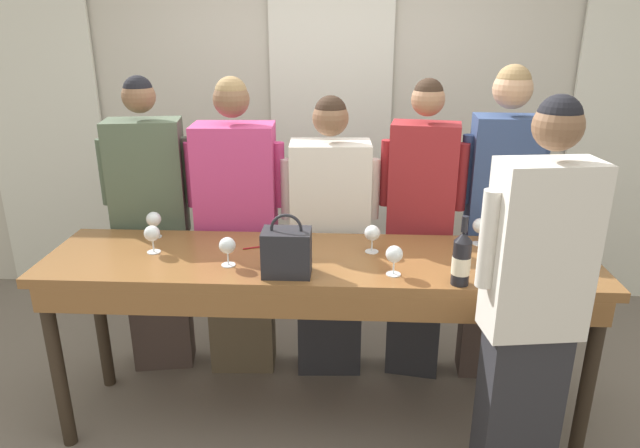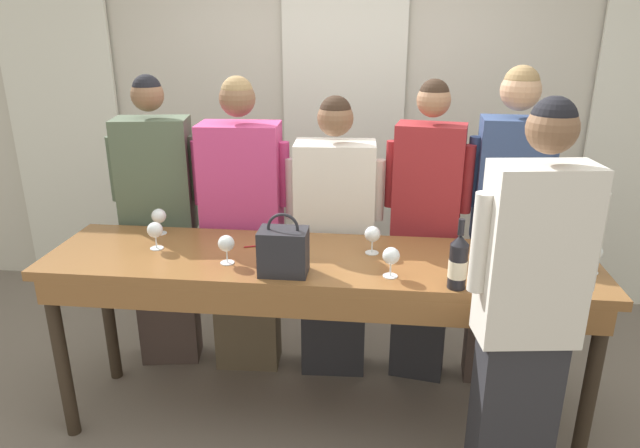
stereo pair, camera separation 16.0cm
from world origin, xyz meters
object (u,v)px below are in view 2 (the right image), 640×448
at_px(wine_glass_center_mid, 594,253).
at_px(guest_pink_top, 244,230).
at_px(wine_glass_front_left, 226,244).
at_px(wine_bottle, 458,262).
at_px(wine_glass_center_left, 372,235).
at_px(handbag, 283,251).
at_px(wine_glass_center_right, 552,257).
at_px(host_pouring, 525,324).
at_px(wine_glass_back_left, 159,217).
at_px(wine_glass_back_mid, 391,257).
at_px(guest_cream_sweater, 334,241).
at_px(guest_navy_coat, 505,228).
at_px(wine_glass_front_right, 484,230).
at_px(guest_striped_shirt, 425,234).
at_px(tasting_bar, 318,278).
at_px(wine_glass_front_mid, 155,231).
at_px(guest_olive_jacket, 161,225).

relative_size(wine_glass_center_mid, guest_pink_top, 0.08).
bearing_deg(guest_pink_top, wine_glass_center_mid, -17.34).
bearing_deg(wine_glass_front_left, wine_bottle, -7.92).
bearing_deg(wine_bottle, wine_glass_center_left, 137.13).
height_order(handbag, wine_glass_center_right, handbag).
bearing_deg(wine_glass_center_left, host_pouring, -44.44).
xyz_separation_m(wine_glass_center_right, wine_glass_back_left, (-1.99, 0.34, 0.00)).
height_order(wine_glass_back_left, wine_glass_back_mid, same).
xyz_separation_m(guest_pink_top, guest_cream_sweater, (0.54, -0.00, -0.05)).
relative_size(wine_glass_center_right, host_pouring, 0.08).
relative_size(wine_glass_back_mid, guest_navy_coat, 0.08).
bearing_deg(wine_glass_center_right, guest_cream_sweater, 149.11).
distance_m(wine_glass_front_right, guest_striped_shirt, 0.43).
height_order(tasting_bar, handbag, handbag).
relative_size(handbag, wine_glass_front_right, 2.07).
relative_size(wine_bottle, guest_pink_top, 0.18).
distance_m(handbag, wine_glass_front_mid, 0.74).
height_order(wine_glass_center_mid, guest_striped_shirt, guest_striped_shirt).
bearing_deg(wine_glass_center_right, guest_navy_coat, 97.52).
relative_size(wine_glass_front_right, wine_glass_center_left, 1.00).
xyz_separation_m(wine_glass_center_right, guest_olive_jacket, (-2.11, 0.63, -0.16)).
distance_m(wine_glass_center_mid, guest_striped_shirt, 0.93).
distance_m(wine_bottle, wine_glass_front_mid, 1.52).
bearing_deg(guest_cream_sweater, wine_glass_back_mid, -65.63).
relative_size(wine_glass_center_right, guest_navy_coat, 0.08).
distance_m(wine_glass_center_left, guest_pink_top, 0.90).
distance_m(wine_glass_front_left, guest_cream_sweater, 0.82).
bearing_deg(guest_olive_jacket, wine_glass_back_left, -67.83).
relative_size(wine_glass_front_mid, wine_glass_back_mid, 1.00).
height_order(wine_glass_center_mid, guest_pink_top, guest_pink_top).
height_order(wine_glass_center_left, wine_glass_center_mid, same).
bearing_deg(wine_glass_center_left, wine_glass_back_mid, -71.26).
height_order(handbag, host_pouring, host_pouring).
relative_size(wine_glass_center_right, guest_pink_top, 0.08).
bearing_deg(wine_glass_center_right, host_pouring, -115.03).
height_order(wine_bottle, guest_olive_jacket, guest_olive_jacket).
xyz_separation_m(wine_glass_center_left, wine_glass_back_left, (-1.17, 0.15, 0.00)).
xyz_separation_m(wine_glass_center_left, guest_olive_jacket, (-1.29, 0.44, -0.16)).
xyz_separation_m(wine_glass_front_right, wine_glass_back_mid, (-0.48, -0.40, -0.00)).
xyz_separation_m(wine_bottle, wine_glass_center_left, (-0.38, 0.35, -0.02)).
xyz_separation_m(wine_glass_front_left, wine_glass_back_left, (-0.47, 0.35, 0.00)).
distance_m(wine_glass_front_mid, guest_pink_top, 0.62).
xyz_separation_m(tasting_bar, wine_glass_front_right, (0.83, 0.24, 0.21)).
height_order(handbag, wine_glass_front_right, handbag).
relative_size(tasting_bar, wine_bottle, 8.54).
bearing_deg(guest_pink_top, guest_olive_jacket, -180.00).
bearing_deg(tasting_bar, guest_cream_sweater, 86.34).
relative_size(wine_glass_front_right, guest_olive_jacket, 0.08).
bearing_deg(tasting_bar, guest_navy_coat, 28.40).
xyz_separation_m(handbag, wine_glass_back_mid, (0.49, 0.02, -0.01)).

